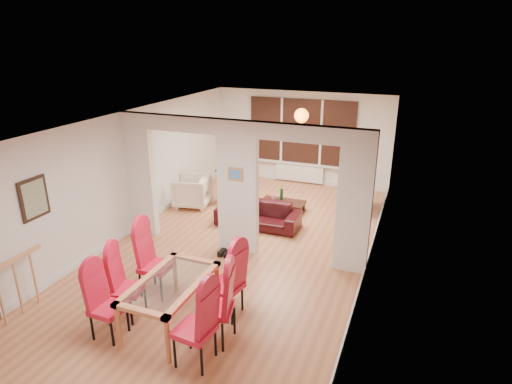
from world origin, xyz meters
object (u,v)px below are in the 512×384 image
Objects in this scene: coffee_table at (283,206)px; dining_chair_lb at (127,285)px; armchair at (192,191)px; dining_table at (172,303)px; person at (223,175)px; bowl at (273,199)px; bottle at (282,194)px; dining_chair_rc at (225,281)px; television at (363,198)px; dining_chair_rb at (215,303)px; dining_chair_lc at (156,262)px; sofa at (258,214)px; dining_chair_la at (108,304)px; dining_chair_ra at (194,324)px.

dining_chair_lb is at bearing -100.46° from coffee_table.
armchair is at bearing 92.23° from dining_chair_lb.
dining_table is 1.00× the size of person.
dining_table is 6.87× the size of bowl.
bottle is (-0.06, 0.07, 0.27)m from coffee_table.
dining_table is 0.83m from dining_chair_rc.
coffee_table is at bearing 121.00° from television.
dining_chair_rb is 1.12× the size of coffee_table.
dining_chair_rc reaches higher than dining_table.
person is (-1.99, 4.11, 0.18)m from dining_chair_rc.
dining_chair_lc reaches higher than sofa.
person is at bearing 100.99° from dining_chair_rb.
bottle is (-0.52, 4.33, -0.19)m from dining_chair_rc.
dining_chair_la is 0.69× the size of person.
dining_chair_rb is 3.87× the size of bottle.
dining_chair_ra is 0.76× the size of person.
dining_chair_rc reaches higher than television.
armchair reaches higher than bottle.
dining_chair_rc is at bearing -83.12° from bottle.
dining_chair_lb is 0.92× the size of dining_chair_rb.
dining_table is 1.32× the size of dining_chair_rc.
dining_chair_rb is 4.91m from bowl.
armchair is at bearing 109.70° from dining_chair_rb.
person is (-1.28, 0.89, 0.50)m from sofa.
sofa is at bearing 76.65° from dining_chair_lc.
dining_chair_lb is 1.28× the size of armchair.
dining_chair_ra is 5.39m from bowl.
bottle is (-1.86, -0.68, 0.09)m from television.
person reaches higher than bowl.
dining_table is 0.89m from dining_chair_la.
sofa is at bearing 65.56° from dining_chair_lb.
dining_table is 4.75m from bowl.
television is at bearing 20.29° from bowl.
person reaches higher than dining_chair_ra.
dining_chair_rb is 1.12× the size of television.
dining_chair_ra is 5.43m from bottle.
dining_table is 1.46× the size of television.
sofa is at bearing 58.74° from person.
dining_chair_rc is (1.31, 1.04, 0.05)m from dining_chair_la.
dining_chair_lc is at bearing 160.11° from television.
dining_chair_lb is at bearing -97.57° from bowl.
bottle is (-0.59, 5.40, -0.19)m from dining_chair_ra.
dining_table reaches higher than bottle.
dining_chair_lc is 1.79m from dining_chair_ra.
dining_chair_lb is 1.50m from dining_chair_ra.
dining_chair_rb is at bearing 20.67° from armchair.
dining_chair_la is 0.90× the size of dining_chair_rb.
coffee_table is 0.29m from bowl.
television is 3.46× the size of bottle.
dining_table is at bearing -89.08° from bowl.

